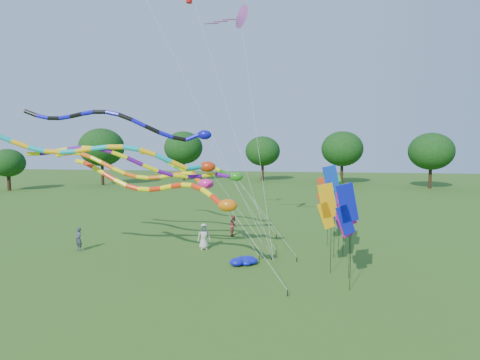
# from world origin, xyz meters

# --- Properties ---
(ground) EXTENTS (160.00, 160.00, 0.00)m
(ground) POSITION_xyz_m (0.00, 0.00, 0.00)
(ground) COLOR #2F5C18
(ground) RESTS_ON ground
(tree_ring) EXTENTS (118.61, 119.18, 9.73)m
(tree_ring) POSITION_xyz_m (4.96, -1.22, 5.50)
(tree_ring) COLOR #382314
(tree_ring) RESTS_ON ground
(tube_kite_red) EXTENTS (12.44, 4.34, 6.51)m
(tube_kite_red) POSITION_xyz_m (-2.87, 1.93, 4.52)
(tube_kite_red) COLOR black
(tube_kite_red) RESTS_ON ground
(tube_kite_orange) EXTENTS (13.87, 2.14, 6.97)m
(tube_kite_orange) POSITION_xyz_m (-5.54, 5.94, 5.10)
(tube_kite_orange) COLOR black
(tube_kite_orange) RESTS_ON ground
(tube_kite_purple) EXTENTS (14.56, 3.10, 7.40)m
(tube_kite_purple) POSITION_xyz_m (-3.95, 3.04, 5.68)
(tube_kite_purple) COLOR black
(tube_kite_purple) RESTS_ON ground
(tube_kite_blue) EXTENTS (15.44, 1.88, 9.57)m
(tube_kite_blue) POSITION_xyz_m (-5.99, 5.02, 8.02)
(tube_kite_blue) COLOR black
(tube_kite_blue) RESTS_ON ground
(tube_kite_cyan) EXTENTS (15.01, 4.49, 8.37)m
(tube_kite_cyan) POSITION_xyz_m (-5.57, 2.47, 6.30)
(tube_kite_cyan) COLOR black
(tube_kite_cyan) RESTS_ON ground
(tube_kite_green) EXTENTS (11.51, 3.60, 6.77)m
(tube_kite_green) POSITION_xyz_m (-3.86, 12.41, 4.96)
(tube_kite_green) COLOR black
(tube_kite_green) RESTS_ON ground
(delta_kite_high_c) EXTENTS (4.63, 4.11, 15.65)m
(delta_kite_high_c) POSITION_xyz_m (0.13, 7.10, 14.82)
(delta_kite_high_c) COLOR black
(delta_kite_high_c) RESTS_ON ground
(banner_pole_blue_a) EXTENTS (1.13, 0.44, 5.15)m
(banner_pole_blue_a) POSITION_xyz_m (6.10, 0.56, 3.88)
(banner_pole_blue_a) COLOR black
(banner_pole_blue_a) RESTS_ON ground
(banner_pole_violet) EXTENTS (1.15, 0.35, 4.24)m
(banner_pole_violet) POSITION_xyz_m (6.38, 6.38, 2.98)
(banner_pole_violet) COLOR black
(banner_pole_violet) RESTS_ON ground
(banner_pole_red) EXTENTS (1.16, 0.29, 4.78)m
(banner_pole_red) POSITION_xyz_m (5.60, 8.84, 3.51)
(banner_pole_red) COLOR black
(banner_pole_red) RESTS_ON ground
(banner_pole_green) EXTENTS (1.16, 0.23, 4.91)m
(banner_pole_green) POSITION_xyz_m (6.24, 7.73, 3.64)
(banner_pole_green) COLOR black
(banner_pole_green) RESTS_ON ground
(banner_pole_orange) EXTENTS (1.16, 0.29, 4.88)m
(banner_pole_orange) POSITION_xyz_m (5.38, 3.06, 3.62)
(banner_pole_orange) COLOR black
(banner_pole_orange) RESTS_ON ground
(banner_pole_magenta_b) EXTENTS (1.13, 0.41, 4.63)m
(banner_pole_magenta_b) POSITION_xyz_m (6.26, 2.34, 3.37)
(banner_pole_magenta_b) COLOR black
(banner_pole_magenta_b) RESTS_ON ground
(banner_pole_blue_b) EXTENTS (1.16, 0.22, 5.66)m
(banner_pole_blue_b) POSITION_xyz_m (5.81, 6.14, 4.39)
(banner_pole_blue_b) COLOR black
(banner_pole_blue_b) RESTS_ON ground
(blue_nylon_heap) EXTENTS (1.63, 1.42, 0.49)m
(blue_nylon_heap) POSITION_xyz_m (0.85, 3.80, 0.22)
(blue_nylon_heap) COLOR #0D15B1
(blue_nylon_heap) RESTS_ON ground
(person_a) EXTENTS (0.97, 0.79, 1.72)m
(person_a) POSITION_xyz_m (-2.23, 6.83, 0.86)
(person_a) COLOR beige
(person_a) RESTS_ON ground
(person_b) EXTENTS (0.67, 0.61, 1.54)m
(person_b) POSITION_xyz_m (-10.13, 5.24, 0.77)
(person_b) COLOR #393F51
(person_b) RESTS_ON ground
(person_c) EXTENTS (0.58, 0.75, 1.54)m
(person_c) POSITION_xyz_m (-0.92, 10.94, 0.77)
(person_c) COLOR #953936
(person_c) RESTS_ON ground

